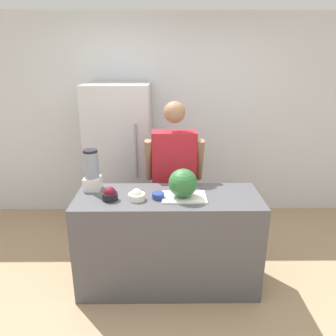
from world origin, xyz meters
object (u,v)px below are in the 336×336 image
(bowl_cherries, at_px, (110,195))
(blender, at_px, (92,171))
(watermelon, at_px, (183,183))
(refrigerator, at_px, (121,157))
(person, at_px, (174,179))
(bowl_small_blue, at_px, (158,196))
(bowl_cream, at_px, (137,196))

(bowl_cherries, bearing_deg, blender, 130.11)
(watermelon, distance_m, bowl_cherries, 0.63)
(refrigerator, distance_m, watermelon, 1.47)
(person, height_order, bowl_cherries, person)
(bowl_cherries, distance_m, blender, 0.33)
(refrigerator, relative_size, bowl_cherries, 13.43)
(bowl_cherries, relative_size, blender, 0.35)
(watermelon, relative_size, bowl_small_blue, 2.36)
(bowl_small_blue, bearing_deg, bowl_cherries, -176.59)
(refrigerator, height_order, bowl_small_blue, refrigerator)
(bowl_cherries, bearing_deg, person, 48.66)
(blender, bearing_deg, bowl_cherries, -49.89)
(person, bearing_deg, bowl_small_blue, -104.00)
(refrigerator, xyz_separation_m, bowl_cherries, (0.08, -1.31, 0.07))
(watermelon, bearing_deg, bowl_cream, -174.71)
(refrigerator, relative_size, bowl_small_blue, 16.84)
(bowl_small_blue, xyz_separation_m, blender, (-0.61, 0.21, 0.16))
(blender, bearing_deg, bowl_cream, -28.83)
(bowl_cherries, height_order, bowl_small_blue, bowl_cherries)
(person, height_order, watermelon, person)
(person, distance_m, bowl_cream, 0.74)
(refrigerator, relative_size, person, 1.07)
(watermelon, distance_m, blender, 0.85)
(watermelon, height_order, blender, blender)
(watermelon, relative_size, bowl_cherries, 1.88)
(refrigerator, height_order, blender, refrigerator)
(refrigerator, xyz_separation_m, person, (0.65, -0.67, -0.04))
(watermelon, bearing_deg, bowl_small_blue, -176.90)
(refrigerator, xyz_separation_m, watermelon, (0.70, -1.28, 0.16))
(person, height_order, bowl_small_blue, person)
(watermelon, distance_m, bowl_cream, 0.41)
(bowl_small_blue, height_order, blender, blender)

